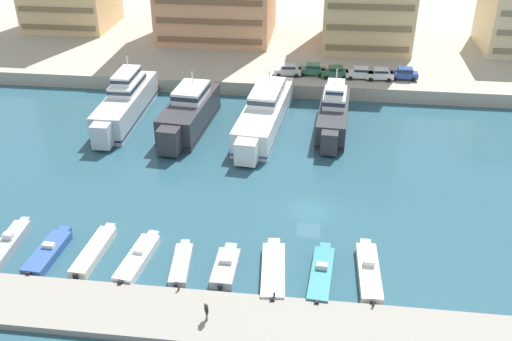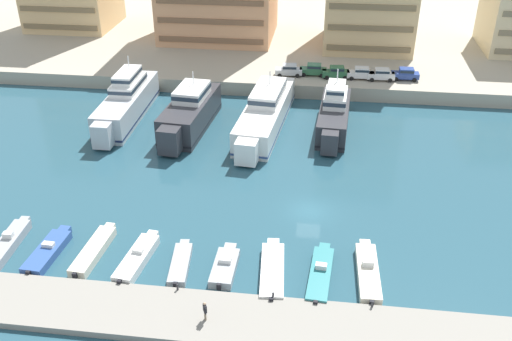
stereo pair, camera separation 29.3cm
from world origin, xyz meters
TOP-DOWN VIEW (x-y plane):
  - ground_plane at (0.00, 0.00)m, footprint 400.00×400.00m
  - quay_promenade at (0.00, 64.82)m, footprint 180.00×70.00m
  - pier_dock at (0.00, -16.74)m, footprint 120.00×5.78m
  - yacht_silver_far_left at (-26.15, 20.25)m, footprint 4.24×20.30m
  - yacht_charcoal_left at (-16.74, 17.91)m, footprint 5.88×17.35m
  - yacht_white_mid_left at (-6.85, 19.79)m, footprint 6.50×23.23m
  - yacht_charcoal_center_left at (2.26, 20.14)m, footprint 4.54×16.34m
  - motorboat_grey_far_left at (-27.98, -9.75)m, footprint 1.89×8.07m
  - motorboat_blue_left at (-23.77, -10.28)m, footprint 2.32×7.30m
  - motorboat_cream_mid_left at (-19.58, -9.66)m, footprint 2.10×8.00m
  - motorboat_white_center_left at (-15.20, -10.27)m, footprint 2.57×7.72m
  - motorboat_grey_center at (-11.15, -10.43)m, footprint 2.13×6.51m
  - motorboat_grey_center_right at (-7.07, -10.38)m, footprint 2.06×6.09m
  - motorboat_white_mid_right at (-2.81, -10.39)m, footprint 2.59×8.48m
  - motorboat_teal_right at (1.43, -10.35)m, footprint 2.35×8.28m
  - motorboat_cream_far_right at (5.58, -9.58)m, footprint 2.04×8.62m
  - car_silver_far_left at (-4.79, 33.74)m, footprint 4.22×2.17m
  - car_green_left at (-1.07, 34.38)m, footprint 4.10×1.93m
  - car_green_mid_left at (2.39, 33.73)m, footprint 4.23×2.21m
  - car_white_center_left at (6.14, 33.77)m, footprint 4.13×1.99m
  - car_white_center at (9.13, 33.60)m, footprint 4.16×2.04m
  - car_blue_center_right at (12.79, 34.26)m, footprint 4.12×1.96m
  - pedestrian_near_edge at (-7.44, -17.19)m, footprint 0.41×0.64m
  - bollard_west at (-10.47, -14.10)m, footprint 0.20×0.20m
  - bollard_west_mid at (-2.38, -14.10)m, footprint 0.20×0.20m
  - bollard_east_mid at (5.71, -14.10)m, footprint 0.20×0.20m

SIDE VIEW (x-z plane):
  - ground_plane at x=0.00m, z-range 0.00..0.00m
  - pier_dock at x=0.00m, z-range 0.00..0.61m
  - motorboat_grey_center at x=-11.15m, z-range -0.05..0.76m
  - motorboat_white_mid_right at x=-2.81m, z-range -0.02..0.84m
  - motorboat_teal_right at x=1.43m, z-range -0.21..1.04m
  - motorboat_grey_center_right at x=-7.07m, z-range -0.18..1.02m
  - motorboat_blue_left at x=-23.77m, z-range -0.16..1.00m
  - motorboat_cream_mid_left at x=-19.58m, z-range -0.01..0.87m
  - motorboat_cream_far_right at x=5.58m, z-range -0.25..1.17m
  - motorboat_white_center_left at x=-15.20m, z-range -0.17..1.11m
  - motorboat_grey_far_left at x=-27.98m, z-range -0.26..1.24m
  - bollard_west at x=-10.47m, z-range 0.63..1.24m
  - bollard_west_mid at x=-2.38m, z-range 0.63..1.24m
  - bollard_east_mid at x=5.71m, z-range 0.63..1.24m
  - quay_promenade at x=0.00m, z-range 0.00..2.09m
  - pedestrian_near_edge at x=-7.44m, z-range 0.77..2.54m
  - yacht_white_mid_left at x=-6.85m, z-range -1.36..5.39m
  - yacht_charcoal_center_left at x=2.26m, z-range -1.68..6.00m
  - yacht_charcoal_left at x=-16.74m, z-range -1.36..5.83m
  - yacht_silver_far_left at x=-26.15m, z-range -1.69..6.31m
  - car_silver_far_left at x=-4.79m, z-range 2.16..3.96m
  - car_green_left at x=-1.07m, z-range 2.16..3.96m
  - car_green_mid_left at x=2.39m, z-range 2.16..3.96m
  - car_white_center_left at x=6.14m, z-range 2.16..3.96m
  - car_white_center at x=9.13m, z-range 2.16..3.96m
  - car_blue_center_right at x=12.79m, z-range 2.16..3.96m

